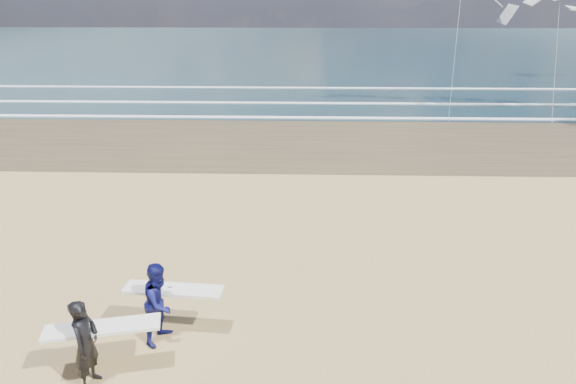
{
  "coord_description": "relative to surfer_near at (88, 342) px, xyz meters",
  "views": [
    {
      "loc": [
        3.63,
        -8.65,
        7.08
      ],
      "look_at": [
        3.16,
        6.0,
        1.49
      ],
      "focal_mm": 32.0,
      "sensor_mm": 36.0,
      "label": 1
    }
  ],
  "objects": [
    {
      "name": "ocean",
      "position": [
        20.43,
        72.7,
        -0.94
      ],
      "size": [
        220.0,
        100.0,
        0.02
      ],
      "primitive_type": "cube",
      "color": "#172D34",
      "rests_on": "ground"
    },
    {
      "name": "surfer_far",
      "position": [
        1.02,
        1.45,
        -0.02
      ],
      "size": [
        2.24,
        1.25,
        1.85
      ],
      "color": "#0D104C",
      "rests_on": "ground"
    },
    {
      "name": "foam_breakers",
      "position": [
        20.43,
        28.8,
        -0.9
      ],
      "size": [
        220.0,
        11.7,
        0.05
      ],
      "color": "white",
      "rests_on": "ground"
    },
    {
      "name": "surfer_near",
      "position": [
        0.0,
        0.0,
        0.0
      ],
      "size": [
        2.26,
        1.2,
        1.87
      ],
      "color": "black",
      "rests_on": "ground"
    },
    {
      "name": "kite_1",
      "position": [
        13.45,
        25.43,
        4.55
      ],
      "size": [
        5.73,
        4.73,
        9.95
      ],
      "color": "slate",
      "rests_on": "ground"
    },
    {
      "name": "kite_7",
      "position": [
        19.66,
        25.58,
        3.93
      ],
      "size": [
        6.5,
        4.81,
        8.4
      ],
      "color": "slate",
      "rests_on": "ground"
    }
  ]
}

